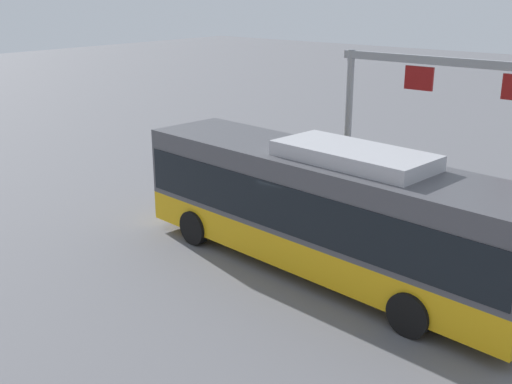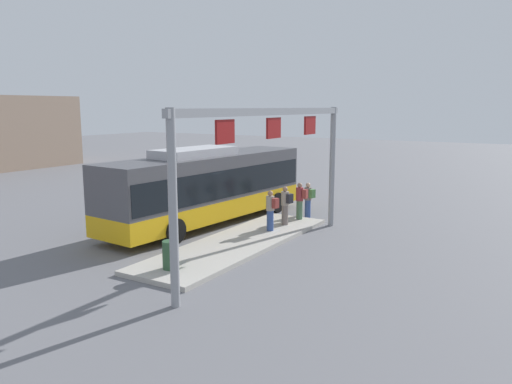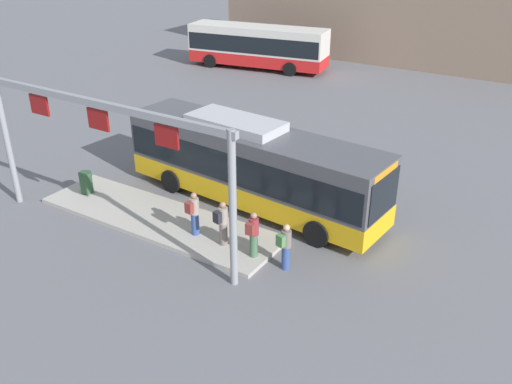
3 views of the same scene
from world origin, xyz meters
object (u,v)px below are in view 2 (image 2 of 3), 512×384
at_px(person_boarding, 300,200).
at_px(trash_bin, 171,255).
at_px(person_waiting_near, 308,199).
at_px(person_waiting_far, 271,210).
at_px(person_waiting_mid, 286,204).
at_px(bus_main, 208,184).

distance_m(person_boarding, trash_bin, 8.46).
xyz_separation_m(person_waiting_near, person_waiting_far, (-3.71, -0.04, 0.16)).
bearing_deg(person_waiting_near, person_boarding, 111.18).
distance_m(person_waiting_mid, trash_bin, 7.17).
bearing_deg(person_waiting_near, person_waiting_mid, 106.17).
bearing_deg(person_waiting_far, person_waiting_near, -84.65).
bearing_deg(person_waiting_mid, trash_bin, 99.23).
bearing_deg(person_waiting_far, trash_bin, 91.70).
height_order(person_waiting_mid, trash_bin, person_waiting_mid).
bearing_deg(person_waiting_near, bus_main, 60.06).
bearing_deg(bus_main, person_waiting_mid, -69.58).
relative_size(bus_main, person_waiting_near, 6.77).
distance_m(person_boarding, person_waiting_near, 1.17).
relative_size(person_waiting_mid, trash_bin, 1.86).
bearing_deg(bus_main, person_waiting_near, -39.77).
xyz_separation_m(bus_main, person_waiting_near, (3.40, -3.36, -0.92)).
xyz_separation_m(bus_main, person_waiting_mid, (0.95, -3.43, -0.76)).
bearing_deg(person_boarding, person_waiting_near, -87.00).
height_order(bus_main, trash_bin, bus_main).
distance_m(bus_main, person_waiting_near, 4.87).
distance_m(person_boarding, person_waiting_mid, 1.30).
distance_m(bus_main, trash_bin, 7.02).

